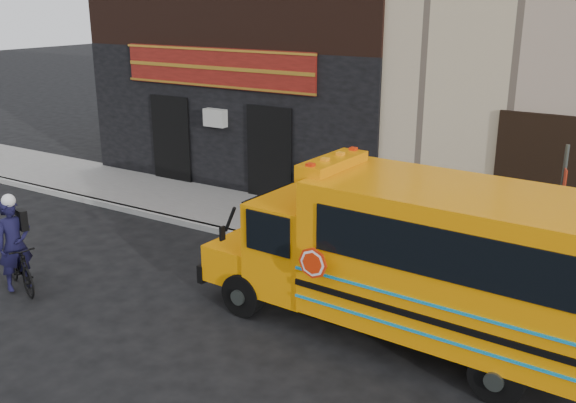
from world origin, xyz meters
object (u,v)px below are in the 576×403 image
(school_bus, at_px, (414,255))
(sign_pole, at_px, (557,225))
(bicycle, at_px, (19,266))
(cyclist, at_px, (15,247))

(school_bus, bearing_deg, sign_pole, 49.48)
(school_bus, height_order, bicycle, school_bus)
(sign_pole, distance_m, bicycle, 10.11)
(bicycle, bearing_deg, sign_pole, -44.53)
(bicycle, height_order, cyclist, cyclist)
(school_bus, height_order, sign_pole, sign_pole)
(bicycle, distance_m, cyclist, 0.41)
(sign_pole, bearing_deg, bicycle, -154.07)
(sign_pole, xyz_separation_m, bicycle, (-9.02, -4.39, -1.24))
(school_bus, relative_size, sign_pole, 2.21)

